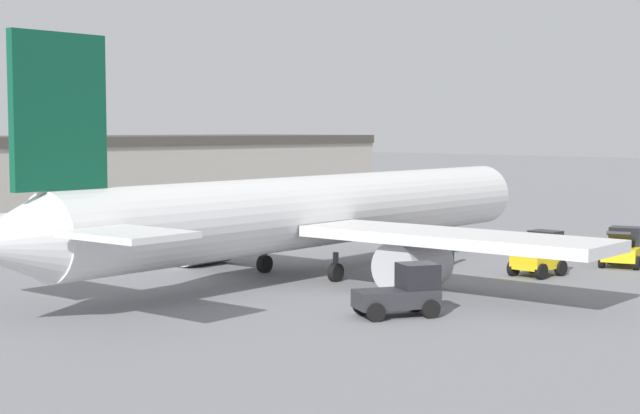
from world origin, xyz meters
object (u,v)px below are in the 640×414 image
(baggage_tug, at_px, (540,255))
(pushback_tug, at_px, (403,292))
(ground_crew_worker, at_px, (452,247))
(belt_loader_truck, at_px, (623,248))
(airplane, at_px, (307,214))

(baggage_tug, bearing_deg, pushback_tug, -169.74)
(ground_crew_worker, distance_m, belt_loader_truck, 9.21)
(baggage_tug, distance_m, pushback_tug, 13.30)
(baggage_tug, relative_size, pushback_tug, 0.72)
(baggage_tug, distance_m, belt_loader_truck, 6.30)
(airplane, height_order, baggage_tug, airplane)
(airplane, distance_m, pushback_tug, 11.65)
(airplane, xyz_separation_m, belt_loader_truck, (14.33, -9.80, -2.13))
(airplane, bearing_deg, pushback_tug, -120.51)
(pushback_tug, bearing_deg, ground_crew_worker, 57.04)
(airplane, distance_m, belt_loader_truck, 17.49)
(belt_loader_truck, xyz_separation_m, pushback_tug, (-19.31, -0.50, -0.04))
(belt_loader_truck, bearing_deg, pushback_tug, 163.84)
(airplane, xyz_separation_m, ground_crew_worker, (8.30, -2.83, -2.16))
(belt_loader_truck, bearing_deg, baggage_tug, 149.53)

